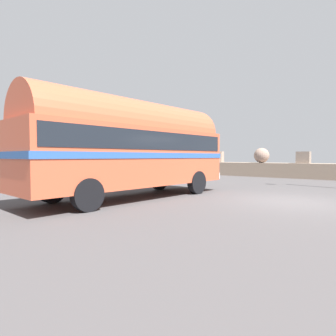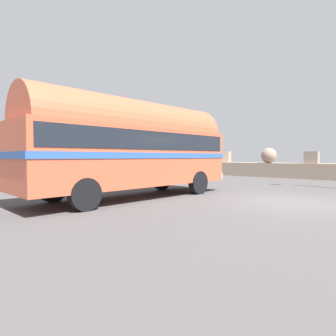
{
  "view_description": "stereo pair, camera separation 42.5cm",
  "coord_description": "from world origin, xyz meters",
  "views": [
    {
      "loc": [
        2.68,
        -10.3,
        1.59
      ],
      "look_at": [
        -3.83,
        -2.07,
        1.16
      ],
      "focal_mm": 30.13,
      "sensor_mm": 36.0,
      "label": 1
    },
    {
      "loc": [
        3.01,
        -10.03,
        1.59
      ],
      "look_at": [
        -3.83,
        -2.07,
        1.16
      ],
      "focal_mm": 30.13,
      "sensor_mm": 36.0,
      "label": 2
    }
  ],
  "objects": [
    {
      "name": "ground",
      "position": [
        0.0,
        0.0,
        0.01
      ],
      "size": [
        32.0,
        26.0,
        0.02
      ],
      "color": "#484545"
    },
    {
      "name": "vintage_coach",
      "position": [
        -4.97,
        -2.8,
        2.05
      ],
      "size": [
        3.03,
        8.73,
        3.7
      ],
      "rotation": [
        0.0,
        0.0,
        -0.07
      ],
      "color": "black",
      "rests_on": "ground"
    }
  ]
}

